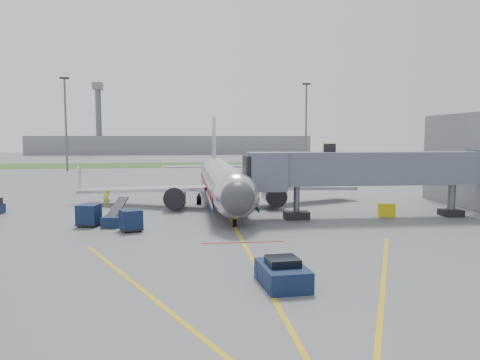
{
  "coord_description": "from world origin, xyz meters",
  "views": [
    {
      "loc": [
        -3.97,
        -36.34,
        7.46
      ],
      "look_at": [
        1.34,
        9.67,
        3.2
      ],
      "focal_mm": 35.0,
      "sensor_mm": 36.0,
      "label": 1
    }
  ],
  "objects": [
    {
      "name": "baggage_cart_c",
      "position": [
        -12.14,
        3.59,
        0.93
      ],
      "size": [
        2.03,
        2.03,
        1.83
      ],
      "color": "#0C1B35",
      "rests_on": "ground"
    },
    {
      "name": "distant_terminal",
      "position": [
        -10.0,
        170.0,
        4.0
      ],
      "size": [
        120.0,
        14.0,
        8.0
      ],
      "primitive_type": "cube",
      "color": "slate",
      "rests_on": "ground"
    },
    {
      "name": "baggage_cart_b",
      "position": [
        -4.91,
        14.89,
        0.84
      ],
      "size": [
        1.79,
        1.79,
        1.66
      ],
      "color": "#0C1B35",
      "rests_on": "ground"
    },
    {
      "name": "light_mast_left",
      "position": [
        -30.0,
        70.0,
        10.78
      ],
      "size": [
        2.0,
        0.44,
        20.4
      ],
      "color": "#595B60",
      "rests_on": "ground"
    },
    {
      "name": "baggage_cart_a",
      "position": [
        -8.37,
        1.01,
        0.88
      ],
      "size": [
        2.08,
        2.08,
        1.72
      ],
      "color": "#0C1B35",
      "rests_on": "ground"
    },
    {
      "name": "ramp_worker",
      "position": [
        -12.52,
        14.71,
        0.93
      ],
      "size": [
        0.77,
        0.61,
        1.85
      ],
      "primitive_type": "imported",
      "rotation": [
        0.0,
        0.0,
        0.28
      ],
      "color": "#D0E91B",
      "rests_on": "ground"
    },
    {
      "name": "grass_strip",
      "position": [
        0.0,
        90.0,
        0.01
      ],
      "size": [
        300.0,
        25.0,
        0.01
      ],
      "primitive_type": "cube",
      "color": "#2D4C1E",
      "rests_on": "ground"
    },
    {
      "name": "ground",
      "position": [
        0.0,
        0.0,
        0.0
      ],
      "size": [
        400.0,
        400.0,
        0.0
      ],
      "primitive_type": "plane",
      "color": "#565659",
      "rests_on": "ground"
    },
    {
      "name": "airliner",
      "position": [
        0.0,
        15.25,
        2.65
      ],
      "size": [
        32.1,
        35.67,
        10.25
      ],
      "color": "silver",
      "rests_on": "ground"
    },
    {
      "name": "pushback_tug",
      "position": [
        0.79,
        -13.76,
        0.6
      ],
      "size": [
        2.42,
        3.64,
        1.44
      ],
      "color": "#0C1B35",
      "rests_on": "ground"
    },
    {
      "name": "light_mast_right",
      "position": [
        25.0,
        75.0,
        10.78
      ],
      "size": [
        2.0,
        0.44,
        20.4
      ],
      "color": "#595B60",
      "rests_on": "ground"
    },
    {
      "name": "jet_bridge",
      "position": [
        12.86,
        5.0,
        4.47
      ],
      "size": [
        25.3,
        4.0,
        6.9
      ],
      "color": "slate",
      "rests_on": "ground"
    },
    {
      "name": "apron_markings",
      "position": [
        0.0,
        -7.4,
        0.0
      ],
      "size": [
        21.52,
        50.0,
        0.01
      ],
      "color": "gold",
      "rests_on": "ground"
    },
    {
      "name": "belt_loader",
      "position": [
        -9.99,
        4.04,
        0.52
      ],
      "size": [
        1.97,
        4.43,
        2.1
      ],
      "color": "#0C1B35",
      "rests_on": "ground"
    },
    {
      "name": "ground_power_cart",
      "position": [
        14.77,
        5.39,
        0.6
      ],
      "size": [
        1.74,
        1.4,
        1.21
      ],
      "color": "#D9C60C",
      "rests_on": "ground"
    },
    {
      "name": "control_tower",
      "position": [
        -40.0,
        165.0,
        17.33
      ],
      "size": [
        4.0,
        4.0,
        30.0
      ],
      "color": "#595B60",
      "rests_on": "ground"
    }
  ]
}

